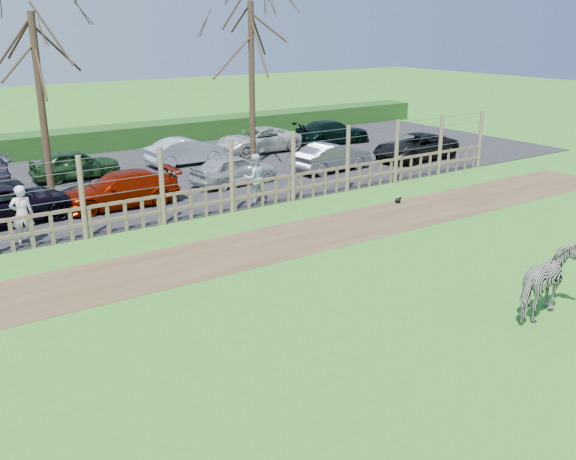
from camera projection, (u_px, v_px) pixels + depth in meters
ground at (315, 314)px, 14.12m from camera, size 120.00×120.00×0.00m
dirt_strip at (217, 256)px, 17.65m from camera, size 34.00×2.80×0.01m
asphalt at (97, 184)px, 25.48m from camera, size 44.00×13.00×0.04m
hedge at (47, 144)px, 30.81m from camera, size 46.00×2.00×1.10m
fence at (163, 200)px, 20.15m from camera, size 30.16×0.16×2.50m
tree_mid at (36, 61)px, 22.13m from camera, size 4.80×4.80×6.83m
tree_right at (251, 44)px, 27.25m from camera, size 4.80×4.80×7.35m
zebra at (550, 283)px, 13.77m from camera, size 1.99×1.22×1.56m
visitor_a at (22, 215)px, 18.27m from camera, size 0.71×0.54×1.72m
visitor_b at (255, 178)px, 22.57m from camera, size 0.90×0.74×1.72m
crow at (398, 200)px, 22.76m from camera, size 0.27×0.20×0.22m
car_2 at (8, 204)px, 20.32m from camera, size 4.52×2.47×1.20m
car_3 at (120, 190)px, 22.09m from camera, size 4.18×1.79×1.20m
car_4 at (234, 169)px, 25.12m from camera, size 3.63×1.70×1.20m
car_5 at (332, 157)px, 27.43m from camera, size 3.75×1.62×1.20m
car_6 at (415, 147)px, 29.69m from camera, size 4.41×2.19×1.20m
car_10 at (75, 164)px, 26.05m from camera, size 3.55×1.48×1.20m
car_11 at (187, 151)px, 28.69m from camera, size 3.65×1.30×1.20m
car_12 at (258, 140)px, 31.40m from camera, size 4.34×2.03×1.20m
car_13 at (333, 132)px, 33.74m from camera, size 4.30×2.13×1.20m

